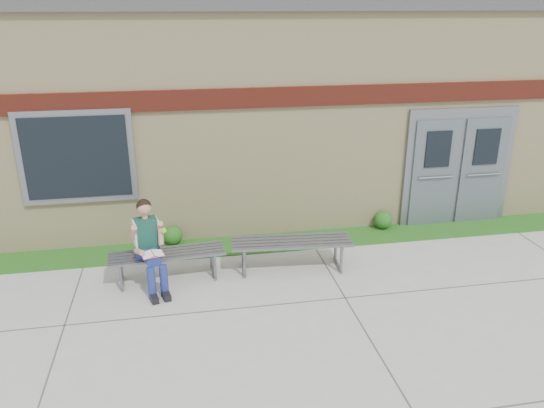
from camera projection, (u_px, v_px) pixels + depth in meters
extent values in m
plane|color=#9E9E99|center=(287.00, 324.00, 7.28)|extent=(80.00, 80.00, 0.00)
cube|color=#234F15|center=(258.00, 244.00, 9.67)|extent=(16.00, 0.80, 0.02)
cube|color=beige|center=(234.00, 102.00, 12.09)|extent=(16.00, 6.00, 4.00)
cube|color=#3F3F42|center=(231.00, 4.00, 11.34)|extent=(16.20, 6.20, 0.20)
cube|color=maroon|center=(253.00, 98.00, 9.09)|extent=(16.00, 0.06, 0.35)
cube|color=slate|center=(77.00, 157.00, 8.89)|extent=(1.90, 0.08, 1.60)
cube|color=black|center=(77.00, 158.00, 8.86)|extent=(1.70, 0.04, 1.40)
cube|color=slate|center=(458.00, 167.00, 10.27)|extent=(2.20, 0.08, 2.30)
cube|color=#4E575E|center=(434.00, 174.00, 10.17)|extent=(0.92, 0.06, 2.10)
cube|color=#4E575E|center=(482.00, 171.00, 10.34)|extent=(0.92, 0.06, 2.10)
cube|color=slate|center=(167.00, 254.00, 8.30)|extent=(1.83, 0.63, 0.03)
cube|color=slate|center=(121.00, 271.00, 8.26)|extent=(0.08, 0.50, 0.41)
cube|color=slate|center=(213.00, 264.00, 8.51)|extent=(0.08, 0.50, 0.41)
cube|color=slate|center=(292.00, 241.00, 8.62)|extent=(2.00, 0.70, 0.04)
cube|color=slate|center=(244.00, 260.00, 8.58)|extent=(0.09, 0.55, 0.45)
cube|color=slate|center=(337.00, 252.00, 8.85)|extent=(0.09, 0.55, 0.45)
cube|color=navy|center=(148.00, 251.00, 8.17)|extent=(0.39, 0.32, 0.16)
cube|color=#0E3529|center=(146.00, 233.00, 8.04)|extent=(0.36, 0.27, 0.47)
sphere|color=tan|center=(144.00, 208.00, 7.89)|extent=(0.26, 0.26, 0.21)
sphere|color=black|center=(144.00, 206.00, 7.90)|extent=(0.27, 0.27, 0.22)
cylinder|color=navy|center=(145.00, 258.00, 7.90)|extent=(0.25, 0.45, 0.15)
cylinder|color=navy|center=(157.00, 255.00, 7.97)|extent=(0.25, 0.45, 0.15)
cylinder|color=navy|center=(152.00, 283.00, 7.81)|extent=(0.12, 0.12, 0.51)
cylinder|color=navy|center=(164.00, 281.00, 7.88)|extent=(0.12, 0.12, 0.51)
cube|color=black|center=(154.00, 298.00, 7.83)|extent=(0.16, 0.28, 0.10)
cube|color=black|center=(166.00, 295.00, 7.90)|extent=(0.16, 0.28, 0.10)
cylinder|color=tan|center=(134.00, 232.00, 7.89)|extent=(0.14, 0.24, 0.27)
cylinder|color=tan|center=(160.00, 228.00, 8.04)|extent=(0.14, 0.24, 0.27)
cube|color=white|center=(153.00, 254.00, 7.80)|extent=(0.36, 0.29, 0.02)
cube|color=#D65059|center=(153.00, 254.00, 7.80)|extent=(0.36, 0.30, 0.01)
sphere|color=#81C434|center=(164.00, 231.00, 7.93)|extent=(0.09, 0.09, 0.09)
sphere|color=#234F15|center=(173.00, 235.00, 9.58)|extent=(0.35, 0.35, 0.35)
sphere|color=#234F15|center=(383.00, 220.00, 10.25)|extent=(0.35, 0.35, 0.35)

